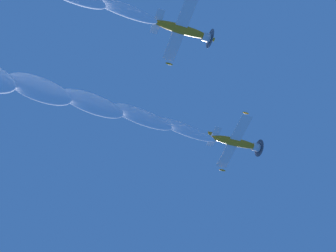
{
  "coord_description": "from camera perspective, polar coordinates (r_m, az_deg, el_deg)",
  "views": [
    {
      "loc": [
        8.6,
        -26.3,
        1.53
      ],
      "look_at": [
        -6.81,
        -4.89,
        54.92
      ],
      "focal_mm": 49.59,
      "sensor_mm": 36.0,
      "label": 1
    }
  ],
  "objects": [
    {
      "name": "airplane_left_wingman",
      "position": [
        55.94,
        1.93,
        11.71
      ],
      "size": [
        7.92,
        7.67,
        3.09
      ],
      "color": "orange"
    },
    {
      "name": "airplane_lead",
      "position": [
        62.48,
        8.42,
        -2.01
      ],
      "size": [
        7.99,
        7.65,
        2.92
      ],
      "color": "orange"
    }
  ]
}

